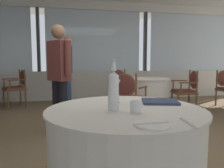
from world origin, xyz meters
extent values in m
plane|color=#756047|center=(0.00, 0.00, 0.00)|extent=(13.18, 13.18, 0.00)
cube|color=silver|center=(0.00, 3.45, 0.42)|extent=(10.14, 0.12, 0.85)
cube|color=silver|center=(0.00, 3.45, 2.77)|extent=(10.14, 0.12, 0.25)
cube|color=silver|center=(0.00, 3.47, 1.75)|extent=(2.80, 0.02, 1.79)
cube|color=#333338|center=(-1.59, 3.45, 1.75)|extent=(0.08, 0.14, 1.79)
cube|color=silver|center=(3.18, 3.47, 1.75)|extent=(2.80, 0.02, 1.79)
cube|color=#333338|center=(1.59, 3.45, 1.75)|extent=(0.08, 0.14, 1.79)
cylinder|color=silver|center=(-0.23, -1.41, 0.75)|extent=(1.17, 1.17, 0.02)
cylinder|color=silver|center=(-0.23, -1.41, 0.37)|extent=(1.13, 1.13, 0.74)
cylinder|color=white|center=(-0.20, -1.85, 0.77)|extent=(0.20, 0.20, 0.01)
cube|color=silver|center=(-0.20, -1.85, 0.77)|extent=(0.19, 0.02, 0.00)
cube|color=silver|center=(0.02, -1.85, 0.76)|extent=(0.04, 0.20, 0.00)
cylinder|color=white|center=(-0.33, -1.45, 0.89)|extent=(0.08, 0.08, 0.25)
cone|color=white|center=(-0.33, -1.45, 1.02)|extent=(0.08, 0.08, 0.03)
cylinder|color=white|center=(-0.33, -1.45, 1.07)|extent=(0.03, 0.03, 0.06)
sphere|color=silver|center=(-0.33, -1.45, 1.11)|extent=(0.03, 0.03, 0.03)
cylinder|color=white|center=(-0.26, -1.19, 0.76)|extent=(0.06, 0.06, 0.00)
cylinder|color=white|center=(-0.26, -1.19, 0.81)|extent=(0.01, 0.01, 0.09)
cone|color=white|center=(-0.26, -1.19, 0.91)|extent=(0.07, 0.07, 0.10)
cylinder|color=white|center=(-0.20, -1.55, 0.80)|extent=(0.08, 0.08, 0.08)
cube|color=#2D3856|center=(0.11, -1.24, 0.77)|extent=(0.34, 0.31, 0.02)
cylinder|color=brown|center=(2.97, 1.89, 0.20)|extent=(0.04, 0.04, 0.40)
cylinder|color=brown|center=(2.97, 1.89, 0.68)|extent=(0.04, 0.04, 0.46)
ellipsoid|color=brown|center=(3.17, 1.92, 0.70)|extent=(0.39, 0.08, 0.39)
torus|color=brown|center=(3.17, 1.92, 0.70)|extent=(0.40, 0.06, 0.40)
cube|color=brown|center=(2.94, 1.66, 0.67)|extent=(0.07, 0.37, 0.03)
cylinder|color=silver|center=(0.94, 1.51, 0.75)|extent=(1.05, 1.05, 0.02)
cylinder|color=silver|center=(0.94, 1.51, 0.37)|extent=(1.02, 1.02, 0.74)
cube|color=brown|center=(1.80, 1.39, 0.44)|extent=(0.52, 0.52, 0.05)
cube|color=brown|center=(1.80, 1.39, 0.48)|extent=(0.48, 0.48, 0.04)
cylinder|color=brown|center=(1.57, 1.22, 0.21)|extent=(0.04, 0.04, 0.41)
cylinder|color=brown|center=(1.63, 1.61, 0.21)|extent=(0.04, 0.04, 0.41)
cylinder|color=brown|center=(1.96, 1.16, 0.21)|extent=(0.04, 0.04, 0.41)
cylinder|color=brown|center=(2.02, 1.56, 0.21)|extent=(0.04, 0.04, 0.41)
cylinder|color=brown|center=(1.96, 1.16, 0.70)|extent=(0.04, 0.04, 0.47)
cylinder|color=brown|center=(2.02, 1.56, 0.70)|extent=(0.04, 0.04, 0.47)
ellipsoid|color=brown|center=(2.01, 1.36, 0.72)|extent=(0.11, 0.39, 0.40)
torus|color=brown|center=(2.01, 1.36, 0.72)|extent=(0.09, 0.41, 0.41)
cube|color=brown|center=(1.74, 1.14, 0.68)|extent=(0.37, 0.09, 0.03)
cylinder|color=brown|center=(1.60, 1.16, 0.57)|extent=(0.03, 0.03, 0.22)
cube|color=brown|center=(1.81, 1.64, 0.68)|extent=(0.37, 0.09, 0.03)
cylinder|color=brown|center=(1.67, 1.66, 0.57)|extent=(0.03, 0.03, 0.22)
cube|color=brown|center=(0.62, 2.32, 0.42)|extent=(0.60, 0.60, 0.05)
cube|color=brown|center=(0.62, 2.32, 0.46)|extent=(0.55, 0.55, 0.04)
cylinder|color=brown|center=(0.88, 2.20, 0.20)|extent=(0.04, 0.04, 0.39)
cylinder|color=brown|center=(0.51, 2.06, 0.20)|extent=(0.04, 0.04, 0.39)
cylinder|color=brown|center=(0.73, 2.57, 0.20)|extent=(0.04, 0.04, 0.39)
cylinder|color=brown|center=(0.36, 2.43, 0.20)|extent=(0.04, 0.04, 0.39)
cylinder|color=brown|center=(0.73, 2.57, 0.69)|extent=(0.04, 0.04, 0.49)
cylinder|color=brown|center=(0.36, 2.43, 0.69)|extent=(0.04, 0.04, 0.49)
ellipsoid|color=brown|center=(0.54, 2.51, 0.71)|extent=(0.38, 0.19, 0.41)
torus|color=brown|center=(0.54, 2.51, 0.71)|extent=(0.40, 0.19, 0.42)
cube|color=brown|center=(0.86, 2.39, 0.66)|extent=(0.17, 0.36, 0.03)
cylinder|color=brown|center=(0.91, 2.26, 0.55)|extent=(0.03, 0.03, 0.22)
cube|color=brown|center=(0.39, 2.20, 0.66)|extent=(0.17, 0.36, 0.03)
cylinder|color=brown|center=(0.45, 2.07, 0.55)|extent=(0.03, 0.03, 0.22)
cube|color=brown|center=(0.40, 0.83, 0.42)|extent=(0.65, 0.65, 0.05)
cube|color=brown|center=(0.40, 0.83, 0.46)|extent=(0.59, 0.59, 0.04)
cylinder|color=brown|center=(0.37, 1.11, 0.20)|extent=(0.04, 0.04, 0.39)
cylinder|color=brown|center=(0.68, 0.86, 0.20)|extent=(0.04, 0.04, 0.39)
cylinder|color=brown|center=(0.12, 0.80, 0.20)|extent=(0.04, 0.04, 0.39)
cylinder|color=brown|center=(0.44, 0.55, 0.20)|extent=(0.04, 0.04, 0.39)
cylinder|color=brown|center=(0.12, 0.80, 0.68)|extent=(0.04, 0.04, 0.48)
cylinder|color=brown|center=(0.44, 0.55, 0.68)|extent=(0.04, 0.04, 0.48)
ellipsoid|color=brown|center=(0.27, 0.66, 0.70)|extent=(0.34, 0.28, 0.40)
torus|color=brown|center=(0.27, 0.66, 0.70)|extent=(0.35, 0.28, 0.42)
cube|color=brown|center=(0.22, 1.00, 0.66)|extent=(0.26, 0.31, 0.03)
cylinder|color=brown|center=(0.31, 1.11, 0.55)|extent=(0.03, 0.03, 0.22)
cube|color=brown|center=(0.61, 0.69, 0.66)|extent=(0.26, 0.31, 0.03)
cylinder|color=brown|center=(0.70, 0.80, 0.55)|extent=(0.03, 0.03, 0.22)
cube|color=brown|center=(-2.06, 2.58, 0.45)|extent=(0.63, 0.63, 0.05)
cube|color=brown|center=(-2.06, 2.58, 0.49)|extent=(0.58, 0.58, 0.04)
cylinder|color=brown|center=(-2.13, 2.31, 0.21)|extent=(0.04, 0.04, 0.42)
cylinder|color=brown|center=(-2.33, 2.65, 0.21)|extent=(0.04, 0.04, 0.42)
cylinder|color=brown|center=(-1.79, 2.51, 0.21)|extent=(0.04, 0.04, 0.42)
cylinder|color=brown|center=(-1.99, 2.85, 0.21)|extent=(0.04, 0.04, 0.42)
cylinder|color=brown|center=(-1.79, 2.51, 0.70)|extent=(0.04, 0.04, 0.46)
cylinder|color=brown|center=(-1.99, 2.85, 0.70)|extent=(0.04, 0.04, 0.46)
ellipsoid|color=brown|center=(-1.87, 2.69, 0.73)|extent=(0.24, 0.36, 0.38)
torus|color=brown|center=(-1.87, 2.69, 0.73)|extent=(0.23, 0.36, 0.40)
cube|color=brown|center=(-1.95, 2.35, 0.69)|extent=(0.34, 0.22, 0.03)
cylinder|color=brown|center=(-2.07, 2.28, 0.58)|extent=(0.03, 0.03, 0.22)
cube|color=brown|center=(-2.20, 2.79, 0.69)|extent=(0.34, 0.22, 0.03)
cylinder|color=brown|center=(-2.32, 2.72, 0.58)|extent=(0.03, 0.03, 0.22)
cylinder|color=black|center=(-0.77, 0.41, 0.41)|extent=(0.13, 0.13, 0.82)
cylinder|color=black|center=(-0.89, 0.55, 0.41)|extent=(0.13, 0.13, 0.82)
cube|color=brown|center=(-0.83, 0.48, 1.13)|extent=(0.38, 0.40, 0.61)
sphere|color=#9E7051|center=(-0.83, 0.48, 1.57)|extent=(0.21, 0.21, 0.21)
cylinder|color=brown|center=(-0.69, 0.31, 1.16)|extent=(0.09, 0.09, 0.52)
cylinder|color=brown|center=(-0.97, 0.65, 1.16)|extent=(0.09, 0.09, 0.52)
cylinder|color=#334770|center=(-0.74, 2.55, 0.43)|extent=(0.13, 0.13, 0.86)
cylinder|color=#334770|center=(-0.74, 2.37, 0.43)|extent=(0.13, 0.13, 0.86)
cube|color=#424C42|center=(-0.74, 2.46, 1.18)|extent=(0.20, 0.36, 0.64)
sphere|color=tan|center=(-0.74, 2.46, 1.64)|extent=(0.22, 0.22, 0.22)
cylinder|color=#424C42|center=(-0.74, 2.68, 1.21)|extent=(0.09, 0.09, 0.55)
cylinder|color=#424C42|center=(-0.74, 2.24, 1.21)|extent=(0.09, 0.09, 0.55)
camera|label=1|loc=(-0.60, -2.90, 1.10)|focal=33.78mm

